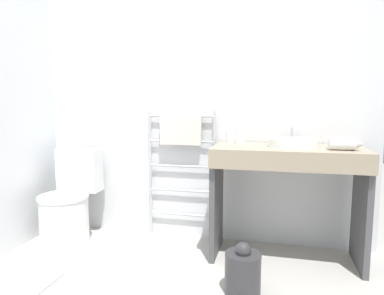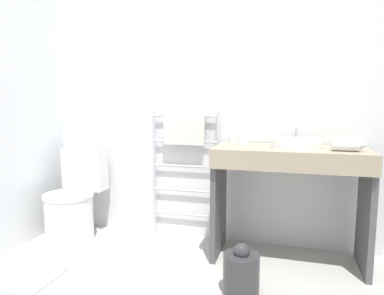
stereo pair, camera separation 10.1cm
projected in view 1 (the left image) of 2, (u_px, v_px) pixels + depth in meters
name	position (u px, v px, depth m)	size (l,w,h in m)	color
wall_back	(196.00, 97.00, 2.93)	(2.93, 0.12, 2.43)	silver
toilet	(69.00, 205.00, 2.90)	(0.41, 0.55, 0.78)	white
towel_radiator	(181.00, 148.00, 2.90)	(0.59, 0.06, 1.10)	silver
vanity_counter	(287.00, 183.00, 2.50)	(1.08, 0.51, 0.85)	gray
sink_basin	(294.00, 143.00, 2.46)	(0.35, 0.35, 0.06)	white
faucet	(293.00, 132.00, 2.64)	(0.02, 0.10, 0.15)	silver
cup_near_wall	(230.00, 137.00, 2.73)	(0.06, 0.06, 0.10)	white
cup_near_edge	(240.00, 137.00, 2.68)	(0.06, 0.06, 0.10)	white
hair_dryer	(344.00, 144.00, 2.31)	(0.22, 0.17, 0.09)	white
trash_bin	(243.00, 272.00, 2.09)	(0.22, 0.25, 0.33)	#333335
bath_mat	(12.00, 281.00, 2.25)	(0.56, 0.36, 0.01)	#B2BCCC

